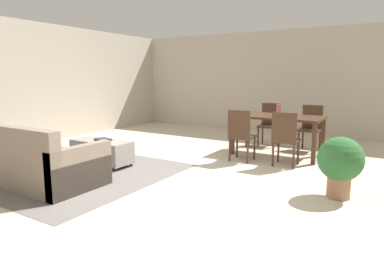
{
  "coord_description": "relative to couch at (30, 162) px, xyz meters",
  "views": [
    {
      "loc": [
        2.49,
        -3.84,
        1.49
      ],
      "look_at": [
        -0.58,
        1.13,
        0.61
      ],
      "focal_mm": 31.35,
      "sensor_mm": 36.0,
      "label": 1
    }
  ],
  "objects": [
    {
      "name": "ground_plane",
      "position": [
        1.95,
        1.08,
        -0.29
      ],
      "size": [
        10.8,
        10.8,
        0.0
      ],
      "primitive_type": "plane",
      "color": "beige"
    },
    {
      "name": "wall_back",
      "position": [
        1.95,
        6.08,
        1.06
      ],
      "size": [
        9.0,
        0.12,
        2.7
      ],
      "primitive_type": "cube",
      "color": "#BCB2A0",
      "rests_on": "ground_plane"
    },
    {
      "name": "wall_left",
      "position": [
        -2.55,
        1.58,
        1.06
      ],
      "size": [
        0.12,
        11.0,
        2.7
      ],
      "primitive_type": "cube",
      "color": "#BCB2A0",
      "rests_on": "ground_plane"
    },
    {
      "name": "area_rug",
      "position": [
        0.1,
        0.62,
        -0.28
      ],
      "size": [
        3.0,
        2.8,
        0.01
      ],
      "primitive_type": "cube",
      "color": "slate",
      "rests_on": "ground_plane"
    },
    {
      "name": "couch",
      "position": [
        0.0,
        0.0,
        0.0
      ],
      "size": [
        2.17,
        0.96,
        0.86
      ],
      "color": "gray",
      "rests_on": "ground_plane"
    },
    {
      "name": "ottoman_table",
      "position": [
        0.2,
        1.18,
        -0.04
      ],
      "size": [
        1.08,
        0.46,
        0.42
      ],
      "color": "gray",
      "rests_on": "ground_plane"
    },
    {
      "name": "dining_table",
      "position": [
        2.51,
        3.48,
        0.38
      ],
      "size": [
        1.64,
        0.89,
        0.76
      ],
      "color": "#422B1C",
      "rests_on": "ground_plane"
    },
    {
      "name": "dining_chair_near_left",
      "position": [
        2.12,
        2.64,
        0.23
      ],
      "size": [
        0.41,
        0.41,
        0.92
      ],
      "color": "#422B1C",
      "rests_on": "ground_plane"
    },
    {
      "name": "dining_chair_near_right",
      "position": [
        2.89,
        2.7,
        0.23
      ],
      "size": [
        0.41,
        0.41,
        0.92
      ],
      "color": "#422B1C",
      "rests_on": "ground_plane"
    },
    {
      "name": "dining_chair_far_left",
      "position": [
        2.07,
        4.31,
        0.23
      ],
      "size": [
        0.42,
        0.42,
        0.92
      ],
      "color": "#422B1C",
      "rests_on": "ground_plane"
    },
    {
      "name": "dining_chair_far_right",
      "position": [
        2.96,
        4.25,
        0.23
      ],
      "size": [
        0.41,
        0.41,
        0.92
      ],
      "color": "#422B1C",
      "rests_on": "ground_plane"
    },
    {
      "name": "vase_centerpiece",
      "position": [
        2.54,
        3.43,
        0.59
      ],
      "size": [
        0.09,
        0.09,
        0.22
      ],
      "primitive_type": "cylinder",
      "color": "#B26659",
      "rests_on": "dining_table"
    },
    {
      "name": "book_on_ottoman",
      "position": [
        0.22,
        1.2,
        0.16
      ],
      "size": [
        0.3,
        0.25,
        0.03
      ],
      "primitive_type": "cube",
      "rotation": [
        0.0,
        0.0,
        -0.23
      ],
      "color": "#333338",
      "rests_on": "ottoman_table"
    },
    {
      "name": "potted_plant",
      "position": [
        3.89,
        1.61,
        0.17
      ],
      "size": [
        0.55,
        0.55,
        0.77
      ],
      "color": "#996B4C",
      "rests_on": "ground_plane"
    }
  ]
}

